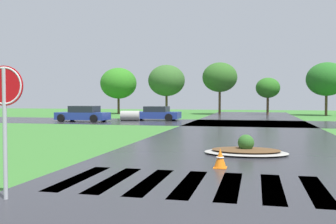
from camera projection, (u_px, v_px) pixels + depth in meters
asphalt_roadway at (240, 150)px, 14.01m from camera, size 9.19×80.00×0.01m
asphalt_cross_road at (249, 123)px, 29.25m from camera, size 90.00×8.27×0.01m
crosswalk_stripes at (230, 186)px, 8.33m from camera, size 7.65×2.89×0.01m
stop_sign at (4, 100)px, 7.14m from camera, size 0.76×0.12×2.55m
median_island at (246, 150)px, 13.03m from camera, size 2.87×1.90×0.68m
car_white_sedan at (83, 114)px, 31.22m from camera, size 4.41×2.17×1.31m
car_blue_compact at (155, 114)px, 32.97m from camera, size 4.47×2.17×1.23m
drainage_pipe_stack at (130, 116)px, 32.49m from camera, size 1.74×1.09×0.85m
traffic_cone at (220, 159)px, 10.41m from camera, size 0.36×0.36×0.55m
background_treeline at (240, 81)px, 44.47m from camera, size 34.29×7.34×6.19m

